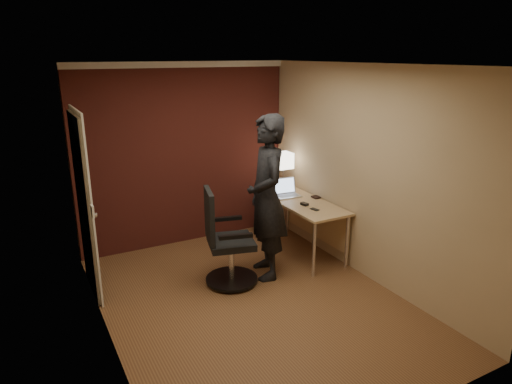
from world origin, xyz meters
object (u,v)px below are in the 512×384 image
desk (305,209)px  laptop (286,191)px  person (267,198)px  wallet (316,197)px  mouse (304,204)px  phone (315,209)px  office_chair (225,244)px  desk_lamp (283,161)px

desk → laptop: (-0.12, 0.29, 0.19)m
laptop → person: size_ratio=0.18×
laptop → wallet: 0.42m
mouse → laptop: bearing=76.5°
desk → wallet: wallet is taller
phone → laptop: bearing=78.0°
wallet → office_chair: bearing=-167.3°
office_chair → person: size_ratio=0.58×
mouse → person: person is taller
desk → phone: bearing=-107.1°
laptop → wallet: bearing=-44.9°
phone → wallet: bearing=40.9°
mouse → wallet: (0.31, 0.18, -0.01)m
desk_lamp → office_chair: (-1.33, -0.90, -0.65)m
person → desk: bearing=129.2°
laptop → mouse: (-0.02, -0.48, -0.05)m
desk → mouse: size_ratio=15.00×
desk → person: (-0.79, -0.36, 0.38)m
laptop → phone: (-0.00, -0.68, -0.06)m
laptop → phone: 0.69m
mouse → office_chair: (-1.20, -0.16, -0.25)m
wallet → laptop: bearing=135.1°
mouse → phone: bearing=-98.0°
desk_lamp → office_chair: bearing=-146.0°
mouse → phone: size_ratio=0.87×
laptop → office_chair: bearing=-152.5°
desk → office_chair: 1.38m
desk → desk_lamp: desk_lamp is taller
desk_lamp → mouse: 0.85m
wallet → desk: bearing=178.8°
laptop → office_chair: 1.40m
mouse → wallet: size_ratio=0.91×
phone → desk: bearing=61.2°
mouse → phone: mouse is taller
desk → wallet: size_ratio=13.64×
desk_lamp → mouse: desk_lamp is taller
office_chair → person: bearing=-1.9°
mouse → person: size_ratio=0.05×
desk → mouse: 0.27m
laptop → mouse: bearing=-92.0°
desk_lamp → person: 1.23m
laptop → office_chair: (-1.22, -0.63, -0.30)m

